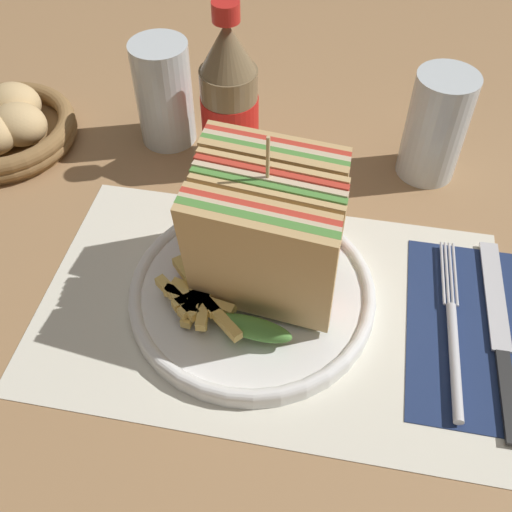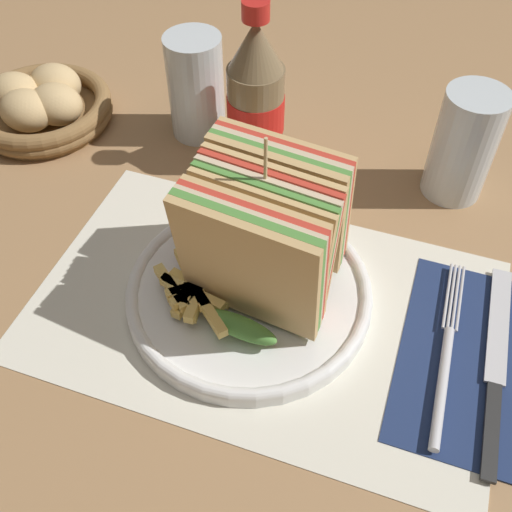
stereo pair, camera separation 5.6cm
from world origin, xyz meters
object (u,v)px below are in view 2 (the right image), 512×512
at_px(glass_far, 196,87).
at_px(knife, 496,365).
at_px(fork, 445,366).
at_px(glass_near, 464,145).
at_px(coke_bottle_near, 256,99).
at_px(bread_basket, 41,106).
at_px(plate_main, 249,291).
at_px(club_sandwich, 266,235).

bearing_deg(glass_far, knife, -31.32).
bearing_deg(knife, fork, -160.09).
height_order(fork, glass_near, glass_near).
xyz_separation_m(fork, coke_bottle_near, (-0.25, 0.22, 0.07)).
relative_size(coke_bottle_near, bread_basket, 1.12).
relative_size(plate_main, knife, 1.07).
distance_m(plate_main, coke_bottle_near, 0.22).
bearing_deg(plate_main, fork, -5.78).
bearing_deg(glass_far, coke_bottle_near, -18.44).
distance_m(coke_bottle_near, glass_far, 0.09).
bearing_deg(knife, bread_basket, 160.89).
height_order(plate_main, glass_far, glass_far).
height_order(fork, knife, fork).
distance_m(coke_bottle_near, bread_basket, 0.28).
bearing_deg(plate_main, bread_basket, 152.10).
relative_size(plate_main, club_sandwich, 1.38).
height_order(knife, coke_bottle_near, coke_bottle_near).
bearing_deg(fork, knife, 19.91).
xyz_separation_m(glass_near, glass_far, (-0.31, 0.01, 0.00)).
bearing_deg(glass_far, plate_main, -57.05).
bearing_deg(fork, glass_near, 94.50).
height_order(club_sandwich, knife, club_sandwich).
xyz_separation_m(plate_main, club_sandwich, (0.01, 0.01, 0.07)).
bearing_deg(coke_bottle_near, glass_far, 161.56).
bearing_deg(coke_bottle_near, bread_basket, -175.95).
relative_size(coke_bottle_near, glass_near, 1.54).
bearing_deg(coke_bottle_near, plate_main, -72.48).
xyz_separation_m(knife, glass_near, (-0.07, 0.22, 0.06)).
bearing_deg(knife, coke_bottle_near, 144.09).
bearing_deg(glass_far, bread_basket, -166.04).
relative_size(knife, glass_near, 1.75).
distance_m(plate_main, glass_far, 0.27).
bearing_deg(glass_far, fork, -36.33).
distance_m(knife, glass_near, 0.24).
bearing_deg(glass_near, fork, -84.11).
distance_m(fork, coke_bottle_near, 0.34).
xyz_separation_m(club_sandwich, knife, (0.22, -0.01, -0.08)).
distance_m(glass_near, bread_basket, 0.50).
distance_m(fork, bread_basket, 0.56).
distance_m(fork, knife, 0.05).
height_order(coke_bottle_near, glass_far, coke_bottle_near).
xyz_separation_m(club_sandwich, glass_far, (-0.16, 0.21, -0.02)).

